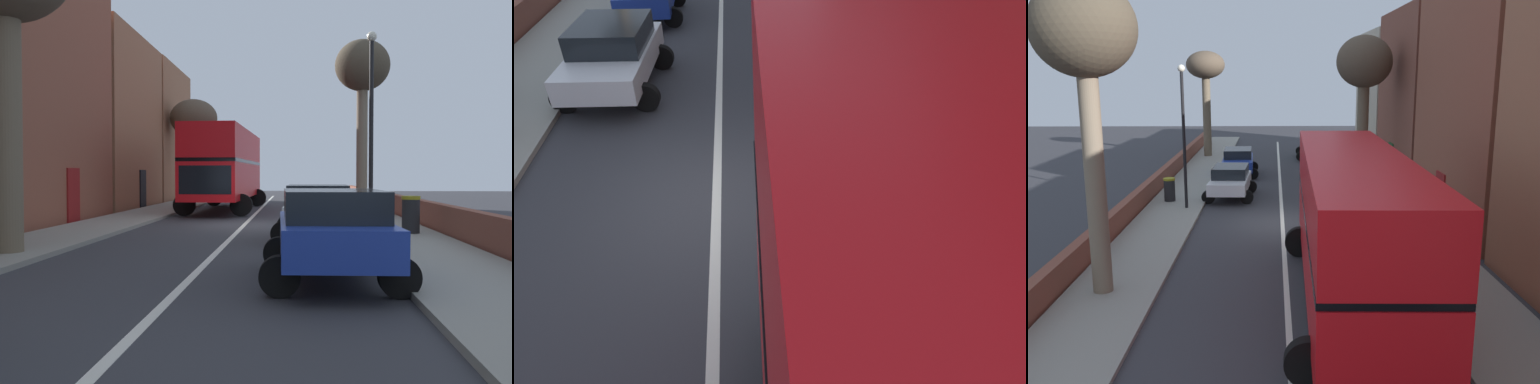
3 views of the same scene
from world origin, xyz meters
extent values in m
plane|color=#333338|center=(0.00, 0.00, 0.00)|extent=(84.00, 84.00, 0.00)
cube|color=silver|center=(0.00, 0.00, 0.00)|extent=(0.16, 54.00, 0.01)
cube|color=gray|center=(-4.90, 0.00, 0.06)|extent=(2.60, 60.00, 0.12)
cube|color=black|center=(-1.84, 2.32, 1.64)|extent=(2.20, 0.11, 1.19)
cylinder|color=black|center=(1.56, -9.52, 0.32)|extent=(0.65, 0.24, 0.64)
cylinder|color=black|center=(3.36, -9.46, 0.32)|extent=(0.65, 0.24, 0.64)
cube|color=silver|center=(2.50, -4.71, 0.76)|extent=(1.92, 4.01, 0.56)
cube|color=black|center=(2.49, -4.91, 1.30)|extent=(1.72, 2.23, 0.54)
cylinder|color=black|center=(1.63, -3.46, 0.32)|extent=(0.65, 0.24, 0.64)
cylinder|color=black|center=(3.46, -3.52, 0.32)|extent=(0.65, 0.24, 0.64)
cylinder|color=black|center=(1.54, -5.90, 0.32)|extent=(0.65, 0.24, 0.64)
cylinder|color=black|center=(3.37, -5.97, 0.32)|extent=(0.65, 0.24, 0.64)
camera|label=1|loc=(1.88, -20.45, 1.87)|focal=39.19mm
camera|label=2|loc=(-0.44, 6.01, 4.80)|focal=31.04mm
camera|label=3|loc=(0.35, 21.64, 6.08)|focal=38.11mm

